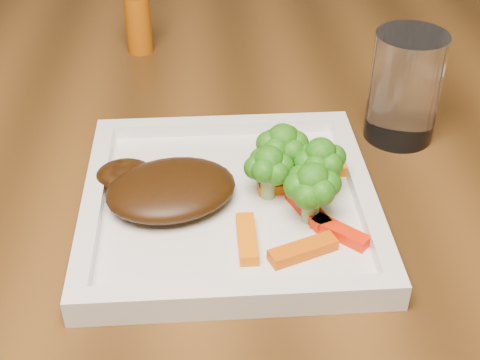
{
  "coord_description": "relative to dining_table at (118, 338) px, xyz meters",
  "views": [
    {
      "loc": [
        0.3,
        -0.86,
        1.15
      ],
      "look_at": [
        0.34,
        -0.36,
        0.79
      ],
      "focal_mm": 50.0,
      "sensor_mm": 36.0,
      "label": 1
    }
  ],
  "objects": [
    {
      "name": "carrot_0",
      "position": [
        0.22,
        -0.25,
        0.39
      ],
      "size": [
        0.06,
        0.04,
        0.01
      ],
      "primitive_type": "cube",
      "rotation": [
        0.0,
        0.0,
        0.37
      ],
      "color": "#D45303",
      "rests_on": "plate"
    },
    {
      "name": "spice_shaker",
      "position": [
        0.06,
        0.18,
        0.42
      ],
      "size": [
        0.04,
        0.04,
        0.09
      ],
      "primitive_type": "cylinder",
      "rotation": [
        0.0,
        0.0,
        -0.14
      ],
      "color": "#A65009",
      "rests_on": "dining_table"
    },
    {
      "name": "drinking_glass",
      "position": [
        0.35,
        -0.05,
        0.44
      ],
      "size": [
        0.1,
        0.1,
        0.12
      ],
      "primitive_type": "cylinder",
      "rotation": [
        0.0,
        0.0,
        -0.33
      ],
      "color": "silver",
      "rests_on": "dining_table"
    },
    {
      "name": "carrot_1",
      "position": [
        0.25,
        -0.23,
        0.39
      ],
      "size": [
        0.05,
        0.05,
        0.01
      ],
      "primitive_type": "cube",
      "rotation": [
        0.0,
        0.0,
        -0.75
      ],
      "color": "red",
      "rests_on": "plate"
    },
    {
      "name": "broccoli_0",
      "position": [
        0.21,
        -0.14,
        0.42
      ],
      "size": [
        0.06,
        0.06,
        0.07
      ],
      "primitive_type": null,
      "rotation": [
        0.0,
        0.0,
        0.12
      ],
      "color": "#2F7513",
      "rests_on": "plate"
    },
    {
      "name": "broccoli_2",
      "position": [
        0.23,
        -0.21,
        0.42
      ],
      "size": [
        0.06,
        0.06,
        0.06
      ],
      "primitive_type": null,
      "rotation": [
        0.0,
        0.0,
        0.03
      ],
      "color": "#206510",
      "rests_on": "plate"
    },
    {
      "name": "carrot_2",
      "position": [
        0.17,
        -0.24,
        0.39
      ],
      "size": [
        0.02,
        0.06,
        0.01
      ],
      "primitive_type": "cube",
      "rotation": [
        0.0,
        0.0,
        1.57
      ],
      "color": "orange",
      "rests_on": "plate"
    },
    {
      "name": "plate",
      "position": [
        0.16,
        -0.18,
        0.38
      ],
      "size": [
        0.27,
        0.27,
        0.01
      ],
      "primitive_type": "cube",
      "color": "white",
      "rests_on": "dining_table"
    },
    {
      "name": "carrot_3",
      "position": [
        0.27,
        -0.14,
        0.39
      ],
      "size": [
        0.05,
        0.01,
        0.01
      ],
      "primitive_type": "cube",
      "rotation": [
        0.0,
        0.0,
        -0.04
      ],
      "color": "orange",
      "rests_on": "plate"
    },
    {
      "name": "steak",
      "position": [
        0.11,
        -0.17,
        0.4
      ],
      "size": [
        0.14,
        0.12,
        0.03
      ],
      "primitive_type": "ellipsoid",
      "rotation": [
        0.0,
        0.0,
        0.25
      ],
      "color": "#361D08",
      "rests_on": "plate"
    },
    {
      "name": "broccoli_1",
      "position": [
        0.25,
        -0.17,
        0.42
      ],
      "size": [
        0.06,
        0.06,
        0.06
      ],
      "primitive_type": null,
      "rotation": [
        0.0,
        0.0,
        0.05
      ],
      "color": "#266E12",
      "rests_on": "plate"
    },
    {
      "name": "carrot_6",
      "position": [
        0.21,
        -0.16,
        0.39
      ],
      "size": [
        0.05,
        0.02,
        0.01
      ],
      "primitive_type": "cube",
      "rotation": [
        0.0,
        0.0,
        0.07
      ],
      "color": "#ED6603",
      "rests_on": "plate"
    },
    {
      "name": "broccoli_3",
      "position": [
        0.2,
        -0.17,
        0.42
      ],
      "size": [
        0.06,
        0.06,
        0.06
      ],
      "primitive_type": null,
      "rotation": [
        0.0,
        0.0,
        -0.32
      ],
      "color": "#1C5C0F",
      "rests_on": "plate"
    },
    {
      "name": "dining_table",
      "position": [
        0.0,
        0.0,
        0.0
      ],
      "size": [
        1.6,
        0.9,
        0.75
      ],
      "primitive_type": null,
      "color": "#583514",
      "rests_on": "floor"
    },
    {
      "name": "carrot_5",
      "position": [
        0.23,
        -0.2,
        0.39
      ],
      "size": [
        0.04,
        0.06,
        0.01
      ],
      "primitive_type": "cube",
      "rotation": [
        0.0,
        0.0,
        -1.18
      ],
      "color": "red",
      "rests_on": "plate"
    }
  ]
}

